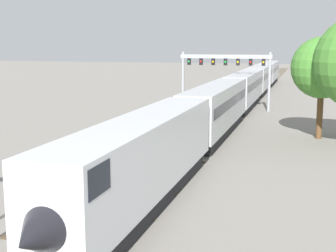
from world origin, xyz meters
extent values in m
plane|color=gray|center=(0.00, 0.00, 0.00)|extent=(400.00, 400.00, 0.00)
cube|color=slate|center=(1.28, 60.00, 0.08)|extent=(0.07, 200.00, 0.16)
cube|color=slate|center=(2.72, 60.00, 0.08)|extent=(0.07, 200.00, 0.16)
cube|color=#473828|center=(2.00, -2.00, 0.05)|extent=(2.60, 0.24, 0.10)
cube|color=#473828|center=(2.00, 2.00, 0.05)|extent=(2.60, 0.24, 0.10)
cube|color=#473828|center=(2.00, 6.00, 0.05)|extent=(2.60, 0.24, 0.10)
cube|color=#473828|center=(2.00, 10.00, 0.05)|extent=(2.60, 0.24, 0.10)
cube|color=#473828|center=(2.00, 14.00, 0.05)|extent=(2.60, 0.24, 0.10)
cube|color=#473828|center=(2.00, 18.00, 0.05)|extent=(2.60, 0.24, 0.10)
cube|color=#473828|center=(2.00, 22.00, 0.05)|extent=(2.60, 0.24, 0.10)
cube|color=#473828|center=(2.00, 26.00, 0.05)|extent=(2.60, 0.24, 0.10)
cube|color=#473828|center=(2.00, 30.00, 0.05)|extent=(2.60, 0.24, 0.10)
cube|color=#473828|center=(2.00, 34.00, 0.05)|extent=(2.60, 0.24, 0.10)
cube|color=#473828|center=(2.00, 38.00, 0.05)|extent=(2.60, 0.24, 0.10)
cube|color=#473828|center=(2.00, 42.00, 0.05)|extent=(2.60, 0.24, 0.10)
cube|color=#473828|center=(2.00, 46.00, 0.05)|extent=(2.60, 0.24, 0.10)
cube|color=#473828|center=(2.00, 50.00, 0.05)|extent=(2.60, 0.24, 0.10)
cube|color=#473828|center=(2.00, 54.00, 0.05)|extent=(2.60, 0.24, 0.10)
cube|color=#473828|center=(2.00, 58.00, 0.05)|extent=(2.60, 0.24, 0.10)
cube|color=#473828|center=(2.00, 62.00, 0.05)|extent=(2.60, 0.24, 0.10)
cube|color=#473828|center=(2.00, 66.00, 0.05)|extent=(2.60, 0.24, 0.10)
cube|color=#473828|center=(2.00, 70.00, 0.05)|extent=(2.60, 0.24, 0.10)
cube|color=#473828|center=(2.00, 74.00, 0.05)|extent=(2.60, 0.24, 0.10)
cube|color=#473828|center=(2.00, 78.00, 0.05)|extent=(2.60, 0.24, 0.10)
cube|color=#473828|center=(2.00, 82.00, 0.05)|extent=(2.60, 0.24, 0.10)
cube|color=#473828|center=(2.00, 86.00, 0.05)|extent=(2.60, 0.24, 0.10)
cube|color=#473828|center=(2.00, 90.00, 0.05)|extent=(2.60, 0.24, 0.10)
cube|color=#473828|center=(2.00, 94.00, 0.05)|extent=(2.60, 0.24, 0.10)
cube|color=#473828|center=(2.00, 98.00, 0.05)|extent=(2.60, 0.24, 0.10)
cube|color=#473828|center=(2.00, 102.00, 0.05)|extent=(2.60, 0.24, 0.10)
cube|color=#473828|center=(2.00, 106.00, 0.05)|extent=(2.60, 0.24, 0.10)
cube|color=#473828|center=(2.00, 110.00, 0.05)|extent=(2.60, 0.24, 0.10)
cube|color=#473828|center=(2.00, 114.00, 0.05)|extent=(2.60, 0.24, 0.10)
cube|color=#473828|center=(2.00, 118.00, 0.05)|extent=(2.60, 0.24, 0.10)
cube|color=#473828|center=(2.00, 122.00, 0.05)|extent=(2.60, 0.24, 0.10)
cube|color=#473828|center=(2.00, 126.00, 0.05)|extent=(2.60, 0.24, 0.10)
cube|color=#473828|center=(2.00, 130.00, 0.05)|extent=(2.60, 0.24, 0.10)
cube|color=#473828|center=(2.00, 134.00, 0.05)|extent=(2.60, 0.24, 0.10)
cube|color=#473828|center=(2.00, 138.00, 0.05)|extent=(2.60, 0.24, 0.10)
cube|color=#473828|center=(2.00, 142.00, 0.05)|extent=(2.60, 0.24, 0.10)
cube|color=#473828|center=(2.00, 146.00, 0.05)|extent=(2.60, 0.24, 0.10)
cube|color=#473828|center=(2.00, 150.00, 0.05)|extent=(2.60, 0.24, 0.10)
cube|color=#473828|center=(2.00, 154.00, 0.05)|extent=(2.60, 0.24, 0.10)
cube|color=#473828|center=(2.00, 158.00, 0.05)|extent=(2.60, 0.24, 0.10)
cube|color=slate|center=(-4.22, 40.00, 0.08)|extent=(0.07, 160.00, 0.16)
cube|color=slate|center=(-2.78, 40.00, 0.08)|extent=(0.07, 160.00, 0.16)
cube|color=#473828|center=(-3.50, 2.00, 0.05)|extent=(2.60, 0.24, 0.10)
cube|color=#473828|center=(-3.50, 6.00, 0.05)|extent=(2.60, 0.24, 0.10)
cube|color=#473828|center=(-3.50, 10.00, 0.05)|extent=(2.60, 0.24, 0.10)
cube|color=#473828|center=(-3.50, 14.00, 0.05)|extent=(2.60, 0.24, 0.10)
cube|color=#473828|center=(-3.50, 18.00, 0.05)|extent=(2.60, 0.24, 0.10)
cube|color=#473828|center=(-3.50, 22.00, 0.05)|extent=(2.60, 0.24, 0.10)
cube|color=#473828|center=(-3.50, 26.00, 0.05)|extent=(2.60, 0.24, 0.10)
cube|color=#473828|center=(-3.50, 30.00, 0.05)|extent=(2.60, 0.24, 0.10)
cube|color=#473828|center=(-3.50, 34.00, 0.05)|extent=(2.60, 0.24, 0.10)
cube|color=#473828|center=(-3.50, 38.00, 0.05)|extent=(2.60, 0.24, 0.10)
cube|color=#473828|center=(-3.50, 42.00, 0.05)|extent=(2.60, 0.24, 0.10)
cube|color=#473828|center=(-3.50, 46.00, 0.05)|extent=(2.60, 0.24, 0.10)
cube|color=#473828|center=(-3.50, 50.00, 0.05)|extent=(2.60, 0.24, 0.10)
cube|color=#473828|center=(-3.50, 54.00, 0.05)|extent=(2.60, 0.24, 0.10)
cube|color=#473828|center=(-3.50, 58.00, 0.05)|extent=(2.60, 0.24, 0.10)
cube|color=#473828|center=(-3.50, 62.00, 0.05)|extent=(2.60, 0.24, 0.10)
cube|color=#473828|center=(-3.50, 66.00, 0.05)|extent=(2.60, 0.24, 0.10)
cube|color=#473828|center=(-3.50, 70.00, 0.05)|extent=(2.60, 0.24, 0.10)
cube|color=#473828|center=(-3.50, 74.00, 0.05)|extent=(2.60, 0.24, 0.10)
cube|color=#473828|center=(-3.50, 78.00, 0.05)|extent=(2.60, 0.24, 0.10)
cube|color=#473828|center=(-3.50, 82.00, 0.05)|extent=(2.60, 0.24, 0.10)
cube|color=#473828|center=(-3.50, 86.00, 0.05)|extent=(2.60, 0.24, 0.10)
cube|color=#473828|center=(-3.50, 90.00, 0.05)|extent=(2.60, 0.24, 0.10)
cube|color=#473828|center=(-3.50, 94.00, 0.05)|extent=(2.60, 0.24, 0.10)
cube|color=#473828|center=(-3.50, 98.00, 0.05)|extent=(2.60, 0.24, 0.10)
cube|color=#473828|center=(-3.50, 102.00, 0.05)|extent=(2.60, 0.24, 0.10)
cube|color=#473828|center=(-3.50, 106.00, 0.05)|extent=(2.60, 0.24, 0.10)
cube|color=#473828|center=(-3.50, 110.00, 0.05)|extent=(2.60, 0.24, 0.10)
cube|color=#473828|center=(-3.50, 114.00, 0.05)|extent=(2.60, 0.24, 0.10)
cube|color=#473828|center=(-3.50, 118.00, 0.05)|extent=(2.60, 0.24, 0.10)
cube|color=silver|center=(2.00, 4.00, 2.90)|extent=(3.00, 20.00, 3.80)
cone|color=black|center=(2.00, -6.20, 2.50)|extent=(2.88, 2.60, 2.88)
cube|color=black|center=(2.00, -4.80, 4.04)|extent=(3.04, 1.80, 1.10)
cube|color=black|center=(2.00, 4.00, 0.50)|extent=(2.52, 18.00, 1.00)
cube|color=#B7BABF|center=(2.00, 25.00, 2.90)|extent=(3.00, 20.00, 3.80)
cube|color=black|center=(2.00, 25.00, 3.30)|extent=(3.04, 18.40, 0.90)
cube|color=black|center=(2.00, 25.00, 0.50)|extent=(2.52, 18.00, 1.00)
cube|color=#B7BABF|center=(2.00, 46.00, 2.90)|extent=(3.00, 20.00, 3.80)
cube|color=black|center=(2.00, 46.00, 3.30)|extent=(3.04, 18.40, 0.90)
cube|color=black|center=(2.00, 46.00, 0.50)|extent=(2.52, 18.00, 1.00)
cube|color=#B7BABF|center=(2.00, 67.00, 2.90)|extent=(3.00, 20.00, 3.80)
cube|color=black|center=(2.00, 67.00, 3.30)|extent=(3.04, 18.40, 0.90)
cube|color=black|center=(2.00, 67.00, 0.50)|extent=(2.52, 18.00, 1.00)
cube|color=#B7BABF|center=(2.00, 88.00, 2.90)|extent=(3.00, 20.00, 3.80)
cube|color=black|center=(2.00, 88.00, 3.30)|extent=(3.04, 18.40, 0.90)
cube|color=black|center=(2.00, 88.00, 0.50)|extent=(2.52, 18.00, 1.00)
cylinder|color=#999BA0|center=(-6.00, 42.84, 3.83)|extent=(0.36, 0.36, 7.67)
cylinder|color=#999BA0|center=(5.50, 42.84, 3.83)|extent=(0.36, 0.36, 7.67)
cube|color=#999BA0|center=(-0.25, 42.84, 7.07)|extent=(12.10, 0.36, 0.50)
cube|color=black|center=(-5.18, 42.89, 6.37)|extent=(0.44, 0.32, 0.90)
sphere|color=green|center=(-5.18, 42.70, 6.37)|extent=(0.28, 0.28, 0.28)
cube|color=black|center=(-3.54, 42.89, 6.37)|extent=(0.44, 0.32, 0.90)
sphere|color=red|center=(-3.54, 42.70, 6.37)|extent=(0.28, 0.28, 0.28)
cube|color=black|center=(-1.89, 42.89, 6.37)|extent=(0.44, 0.32, 0.90)
sphere|color=yellow|center=(-1.89, 42.70, 6.37)|extent=(0.28, 0.28, 0.28)
cube|color=black|center=(-0.25, 42.89, 6.37)|extent=(0.44, 0.32, 0.90)
sphere|color=green|center=(-0.25, 42.70, 6.37)|extent=(0.28, 0.28, 0.28)
cube|color=black|center=(1.39, 42.89, 6.37)|extent=(0.44, 0.32, 0.90)
sphere|color=yellow|center=(1.39, 42.70, 6.37)|extent=(0.28, 0.28, 0.28)
cube|color=black|center=(3.04, 42.89, 6.37)|extent=(0.44, 0.32, 0.90)
sphere|color=red|center=(3.04, 42.70, 6.37)|extent=(0.28, 0.28, 0.28)
cube|color=black|center=(4.68, 42.89, 6.37)|extent=(0.44, 0.32, 0.90)
sphere|color=yellow|center=(4.68, 42.70, 6.37)|extent=(0.28, 0.28, 0.28)
cylinder|color=brown|center=(11.45, 26.06, 2.30)|extent=(0.56, 0.56, 4.59)
sphere|color=#427F2D|center=(11.45, 26.06, 6.56)|extent=(5.62, 5.62, 5.62)
camera|label=1|loc=(10.22, -19.18, 8.64)|focal=50.46mm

